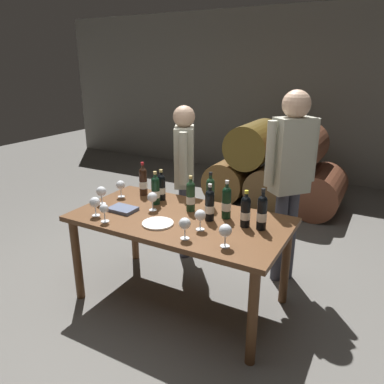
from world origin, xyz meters
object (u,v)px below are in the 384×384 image
wine_bottle_7 (143,181)px  serving_plate (158,223)px  wine_bottle_4 (210,205)px  sommelier_presenting (290,171)px  taster_seated_left (184,170)px  wine_glass_6 (185,224)px  wine_bottle_2 (210,192)px  wine_bottle_8 (191,196)px  dining_table (180,228)px  wine_glass_0 (95,203)px  wine_glass_2 (200,216)px  wine_glass_5 (121,185)px  wine_glass_1 (152,198)px  wine_bottle_6 (156,190)px  wine_glass_4 (225,231)px  wine_bottle_3 (226,202)px  wine_bottle_5 (246,211)px  wine_glass_7 (104,209)px  wine_glass_3 (101,192)px  wine_bottle_0 (161,187)px  tasting_notebook (123,209)px  wine_bottle_1 (262,212)px

wine_bottle_7 → serving_plate: size_ratio=1.29×
wine_bottle_4 → serving_plate: size_ratio=1.22×
sommelier_presenting → taster_seated_left: bearing=-178.3°
wine_glass_6 → wine_bottle_7: bearing=142.4°
wine_bottle_2 → wine_bottle_8: bearing=-126.9°
dining_table → wine_glass_0: wine_glass_0 is taller
sommelier_presenting → wine_glass_2: bearing=-114.8°
wine_glass_5 → wine_glass_1: bearing=-16.8°
wine_bottle_6 → wine_glass_2: size_ratio=1.86×
serving_plate → wine_glass_6: bearing=-20.6°
wine_bottle_7 → wine_glass_4: bearing=-28.2°
wine_glass_2 → taster_seated_left: (-0.62, 0.85, 0.05)m
wine_bottle_3 → wine_glass_2: size_ratio=1.97×
wine_bottle_6 → wine_glass_4: size_ratio=1.81×
wine_glass_4 → taster_seated_left: (-0.89, 1.00, 0.05)m
wine_glass_5 → wine_glass_6: 1.04m
wine_glass_2 → wine_glass_6: bearing=-97.7°
wine_bottle_4 → wine_glass_5: 0.94m
wine_bottle_5 → wine_glass_4: bearing=-89.8°
dining_table → wine_glass_7: wine_glass_7 is taller
wine_bottle_4 → sommelier_presenting: size_ratio=0.17×
wine_glass_6 → wine_bottle_4: bearing=89.2°
dining_table → wine_bottle_6: bearing=154.9°
wine_bottle_2 → wine_glass_6: bearing=-80.0°
wine_bottle_3 → wine_glass_3: (-1.06, -0.24, -0.02)m
wine_bottle_8 → wine_bottle_0: bearing=163.6°
wine_glass_2 → wine_glass_7: (-0.71, -0.22, -0.01)m
sommelier_presenting → wine_glass_3: bearing=-149.5°
sommelier_presenting → wine_glass_5: bearing=-156.3°
wine_bottle_6 → wine_glass_5: 0.38m
wine_bottle_0 → wine_bottle_7: 0.22m
dining_table → wine_glass_1: bearing=176.1°
wine_bottle_4 → wine_bottle_5: 0.28m
wine_bottle_6 → wine_bottle_7: 0.27m
wine_bottle_4 → wine_glass_0: 0.91m
wine_bottle_3 → tasting_notebook: wine_bottle_3 is taller
wine_bottle_1 → wine_bottle_4: bearing=-175.4°
wine_glass_0 → wine_glass_6: bearing=-0.9°
wine_glass_3 → wine_bottle_8: bearing=17.6°
wine_bottle_7 → serving_plate: 0.70m
sommelier_presenting → wine_bottle_2: bearing=-140.7°
wine_bottle_1 → wine_bottle_8: (-0.63, 0.07, -0.01)m
wine_bottle_7 → wine_glass_1: (0.29, -0.28, -0.02)m
wine_bottle_3 → wine_bottle_6: size_ratio=1.06×
wine_bottle_8 → wine_glass_3: size_ratio=1.90×
wine_bottle_0 → taster_seated_left: 0.45m
serving_plate → wine_bottle_0: bearing=120.1°
wine_bottle_3 → wine_glass_6: wine_bottle_3 is taller
wine_bottle_4 → tasting_notebook: (-0.71, -0.17, -0.11)m
dining_table → wine_glass_1: (-0.27, 0.02, 0.20)m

